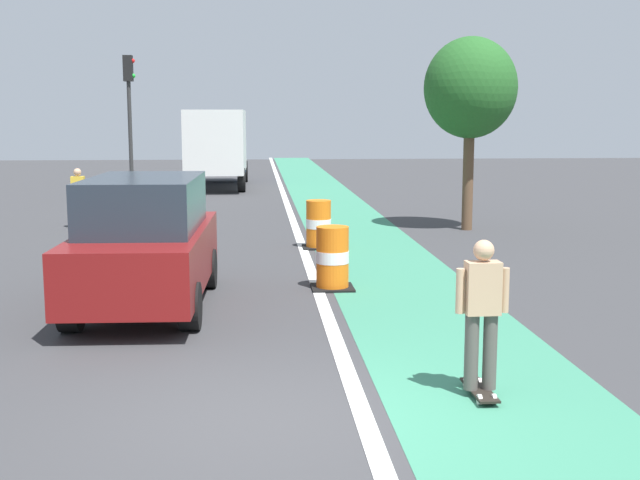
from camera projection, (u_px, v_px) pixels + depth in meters
name	position (u px, v px, depth m)	size (l,w,h in m)	color
ground_plane	(273.00, 420.00, 8.00)	(100.00, 100.00, 0.00)	#38383A
bike_lane_strip	(360.00, 238.00, 20.01)	(2.50, 80.00, 0.01)	#387F60
lane_divider_stripe	(299.00, 239.00, 19.90)	(0.20, 80.00, 0.01)	silver
skateboarder_on_lane	(482.00, 313.00, 8.55)	(0.57, 0.80, 1.69)	black
parked_suv_nearest	(146.00, 242.00, 12.59)	(2.02, 4.65, 2.04)	maroon
traffic_barrel_front	(332.00, 259.00, 14.03)	(0.73, 0.73, 1.09)	orange
traffic_barrel_mid	(319.00, 225.00, 18.43)	(0.73, 0.73, 1.09)	orange
delivery_truck_down_block	(218.00, 144.00, 34.21)	(2.41, 7.62, 3.23)	silver
traffic_light_corner	(129.00, 101.00, 28.79)	(0.41, 0.32, 5.10)	#2D2D2D
pedestrian_crossing	(78.00, 196.00, 21.58)	(0.34, 0.20, 1.61)	#33333D
street_tree_sidewalk	(470.00, 89.00, 20.97)	(2.40, 2.40, 5.00)	brown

